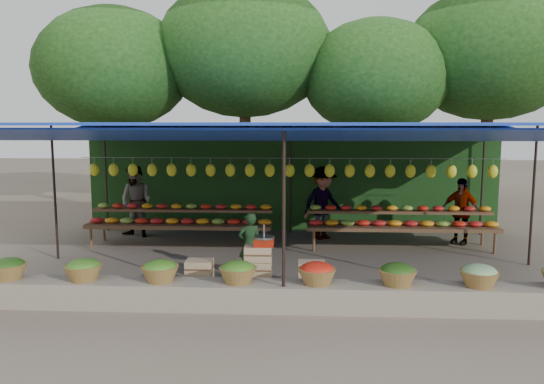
{
  "coord_description": "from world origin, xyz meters",
  "views": [
    {
      "loc": [
        0.23,
        -10.53,
        2.83
      ],
      "look_at": [
        -0.34,
        0.2,
        1.41
      ],
      "focal_mm": 35.0,
      "sensor_mm": 36.0,
      "label": 1
    }
  ],
  "objects": [
    {
      "name": "ground",
      "position": [
        0.0,
        0.0,
        0.0
      ],
      "size": [
        60.0,
        60.0,
        0.0
      ],
      "primitive_type": "plane",
      "color": "brown",
      "rests_on": "ground"
    },
    {
      "name": "stone_curb",
      "position": [
        0.0,
        -2.75,
        0.2
      ],
      "size": [
        10.6,
        0.55,
        0.4
      ],
      "primitive_type": "cube",
      "color": "gray",
      "rests_on": "ground"
    },
    {
      "name": "stall_canopy",
      "position": [
        0.0,
        0.08,
        2.67
      ],
      "size": [
        10.8,
        6.6,
        2.82
      ],
      "color": "black",
      "rests_on": "ground"
    },
    {
      "name": "produce_baskets",
      "position": [
        -0.1,
        -2.75,
        0.56
      ],
      "size": [
        8.98,
        0.58,
        0.34
      ],
      "color": "brown",
      "rests_on": "stone_curb"
    },
    {
      "name": "netting_backdrop",
      "position": [
        0.0,
        3.15,
        1.25
      ],
      "size": [
        10.6,
        0.06,
        2.5
      ],
      "primitive_type": "cube",
      "color": "#224D1B",
      "rests_on": "ground"
    },
    {
      "name": "tree_row",
      "position": [
        0.5,
        6.09,
        4.7
      ],
      "size": [
        16.51,
        5.5,
        7.12
      ],
      "color": "#3E2416",
      "rests_on": "ground"
    },
    {
      "name": "fruit_table_left",
      "position": [
        -2.49,
        1.35,
        0.61
      ],
      "size": [
        4.21,
        0.95,
        0.93
      ],
      "color": "#4D381F",
      "rests_on": "ground"
    },
    {
      "name": "fruit_table_right",
      "position": [
        2.51,
        1.35,
        0.61
      ],
      "size": [
        4.21,
        0.95,
        0.93
      ],
      "color": "#4D381F",
      "rests_on": "ground"
    },
    {
      "name": "crate_counter",
      "position": [
        -0.49,
        -1.88,
        0.31
      ],
      "size": [
        2.35,
        0.35,
        0.77
      ],
      "color": "tan",
      "rests_on": "ground"
    },
    {
      "name": "weighing_scale",
      "position": [
        -0.36,
        -1.88,
        0.86
      ],
      "size": [
        0.35,
        0.35,
        0.37
      ],
      "color": "#AD220D",
      "rests_on": "crate_counter"
    },
    {
      "name": "vendor_seated",
      "position": [
        -0.68,
        -1.06,
        0.6
      ],
      "size": [
        0.5,
        0.41,
        1.19
      ],
      "primitive_type": "imported",
      "rotation": [
        0.0,
        0.0,
        3.47
      ],
      "color": "black",
      "rests_on": "ground"
    },
    {
      "name": "customer_left",
      "position": [
        -3.8,
        2.19,
        0.88
      ],
      "size": [
        1.04,
        0.92,
        1.77
      ],
      "primitive_type": "imported",
      "rotation": [
        0.0,
        0.0,
        -0.35
      ],
      "color": "slate",
      "rests_on": "ground"
    },
    {
      "name": "customer_mid",
      "position": [
        0.8,
        2.2,
        0.88
      ],
      "size": [
        1.31,
        1.2,
        1.76
      ],
      "primitive_type": "imported",
      "rotation": [
        0.0,
        0.0,
        0.63
      ],
      "color": "slate",
      "rests_on": "ground"
    },
    {
      "name": "customer_right",
      "position": [
        3.98,
        1.84,
        0.77
      ],
      "size": [
        0.95,
        0.84,
        1.55
      ],
      "primitive_type": "imported",
      "rotation": [
        0.0,
        0.0,
        -0.64
      ],
      "color": "slate",
      "rests_on": "ground"
    }
  ]
}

